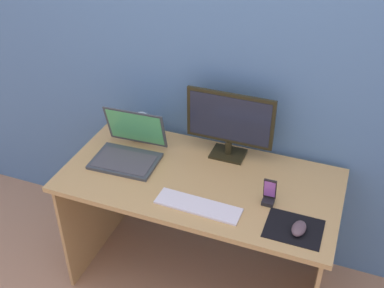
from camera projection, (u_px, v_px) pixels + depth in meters
name	position (u px, v px, depth m)	size (l,w,h in m)	color
ground_plane	(199.00, 276.00, 2.79)	(8.00, 8.00, 0.00)	tan
wall_back	(228.00, 53.00, 2.39)	(6.00, 0.04, 2.50)	#5079A3
desk	(199.00, 201.00, 2.46)	(1.40, 0.69, 0.73)	tan
monitor	(230.00, 123.00, 2.43)	(0.46, 0.14, 0.37)	black
laptop	(129.00, 150.00, 2.50)	(0.35, 0.32, 0.24)	#3A4146
fishbowl	(141.00, 125.00, 2.65)	(0.16, 0.16, 0.16)	silver
keyboard_external	(198.00, 206.00, 2.19)	(0.41, 0.12, 0.01)	silver
mousepad	(294.00, 229.00, 2.08)	(0.25, 0.20, 0.00)	black
mouse	(299.00, 228.00, 2.05)	(0.06, 0.10, 0.04)	#59454A
phone_in_dock	(269.00, 195.00, 2.20)	(0.06, 0.06, 0.14)	black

